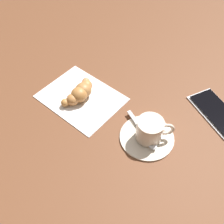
{
  "coord_description": "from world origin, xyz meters",
  "views": [
    {
      "loc": [
        0.28,
        -0.28,
        0.5
      ],
      "look_at": [
        0.0,
        0.0,
        0.02
      ],
      "focal_mm": 42.2,
      "sensor_mm": 36.0,
      "label": 1
    }
  ],
  "objects_px": {
    "teaspoon": "(146,135)",
    "cell_phone": "(217,112)",
    "sugar_packet": "(154,124)",
    "saucer": "(147,137)",
    "napkin": "(81,98)",
    "croissant": "(81,92)",
    "espresso_cup": "(150,130)"
  },
  "relations": [
    {
      "from": "croissant",
      "to": "sugar_packet",
      "type": "bearing_deg",
      "value": 16.55
    },
    {
      "from": "teaspoon",
      "to": "sugar_packet",
      "type": "xyz_separation_m",
      "value": [
        -0.01,
        0.04,
        0.0
      ]
    },
    {
      "from": "cell_phone",
      "to": "saucer",
      "type": "bearing_deg",
      "value": -113.3
    },
    {
      "from": "sugar_packet",
      "to": "napkin",
      "type": "relative_size",
      "value": 0.31
    },
    {
      "from": "napkin",
      "to": "sugar_packet",
      "type": "bearing_deg",
      "value": 16.87
    },
    {
      "from": "teaspoon",
      "to": "sugar_packet",
      "type": "distance_m",
      "value": 0.04
    },
    {
      "from": "espresso_cup",
      "to": "croissant",
      "type": "relative_size",
      "value": 0.62
    },
    {
      "from": "sugar_packet",
      "to": "napkin",
      "type": "xyz_separation_m",
      "value": [
        -0.19,
        -0.06,
        -0.01
      ]
    },
    {
      "from": "cell_phone",
      "to": "sugar_packet",
      "type": "bearing_deg",
      "value": -120.69
    },
    {
      "from": "sugar_packet",
      "to": "napkin",
      "type": "height_order",
      "value": "sugar_packet"
    },
    {
      "from": "espresso_cup",
      "to": "croissant",
      "type": "distance_m",
      "value": 0.21
    },
    {
      "from": "napkin",
      "to": "croissant",
      "type": "relative_size",
      "value": 1.74
    },
    {
      "from": "teaspoon",
      "to": "croissant",
      "type": "height_order",
      "value": "croissant"
    },
    {
      "from": "teaspoon",
      "to": "napkin",
      "type": "height_order",
      "value": "teaspoon"
    },
    {
      "from": "sugar_packet",
      "to": "teaspoon",
      "type": "bearing_deg",
      "value": 83.03
    },
    {
      "from": "teaspoon",
      "to": "sugar_packet",
      "type": "height_order",
      "value": "teaspoon"
    },
    {
      "from": "napkin",
      "to": "croissant",
      "type": "xyz_separation_m",
      "value": [
        -0.0,
        0.0,
        0.02
      ]
    },
    {
      "from": "sugar_packet",
      "to": "croissant",
      "type": "height_order",
      "value": "croissant"
    },
    {
      "from": "espresso_cup",
      "to": "cell_phone",
      "type": "bearing_deg",
      "value": 67.76
    },
    {
      "from": "saucer",
      "to": "sugar_packet",
      "type": "relative_size",
      "value": 2.01
    },
    {
      "from": "saucer",
      "to": "napkin",
      "type": "xyz_separation_m",
      "value": [
        -0.2,
        -0.02,
        -0.0
      ]
    },
    {
      "from": "teaspoon",
      "to": "croissant",
      "type": "distance_m",
      "value": 0.2
    },
    {
      "from": "saucer",
      "to": "teaspoon",
      "type": "height_order",
      "value": "teaspoon"
    },
    {
      "from": "teaspoon",
      "to": "cell_phone",
      "type": "height_order",
      "value": "teaspoon"
    },
    {
      "from": "sugar_packet",
      "to": "espresso_cup",
      "type": "bearing_deg",
      "value": 92.11
    },
    {
      "from": "teaspoon",
      "to": "napkin",
      "type": "bearing_deg",
      "value": -174.22
    },
    {
      "from": "sugar_packet",
      "to": "cell_phone",
      "type": "height_order",
      "value": "sugar_packet"
    },
    {
      "from": "saucer",
      "to": "teaspoon",
      "type": "relative_size",
      "value": 1.05
    },
    {
      "from": "napkin",
      "to": "cell_phone",
      "type": "distance_m",
      "value": 0.34
    },
    {
      "from": "saucer",
      "to": "croissant",
      "type": "xyz_separation_m",
      "value": [
        -0.2,
        -0.02,
        0.02
      ]
    },
    {
      "from": "teaspoon",
      "to": "saucer",
      "type": "bearing_deg",
      "value": 85.24
    },
    {
      "from": "napkin",
      "to": "croissant",
      "type": "height_order",
      "value": "croissant"
    }
  ]
}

